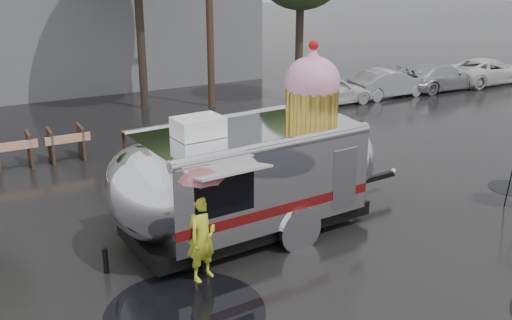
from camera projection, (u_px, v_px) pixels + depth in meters
ground at (386, 276)px, 11.61m from camera, size 120.00×120.00×0.00m
barricade_row at (13, 150)px, 17.31m from camera, size 4.30×0.80×1.00m
parked_cars at (421, 77)px, 26.60m from camera, size 13.20×1.90×1.50m
airstream_trailer at (252, 170)px, 12.97m from camera, size 7.84×3.39×4.23m
person_left at (203, 238)px, 11.26m from camera, size 0.72×0.60×1.71m
umbrella_pink at (201, 186)px, 10.92m from camera, size 1.05×1.05×2.27m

